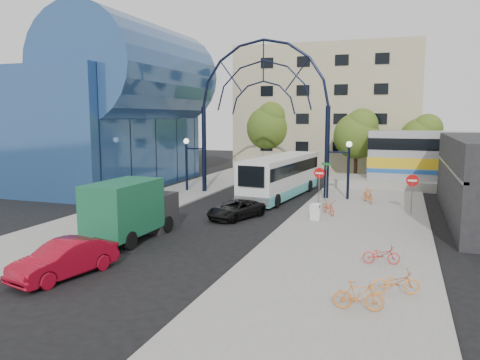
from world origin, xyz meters
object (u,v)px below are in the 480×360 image
at_px(green_truck, 133,209).
at_px(bike_far_c, 396,282).
at_px(gateway_arch, 263,86).
at_px(bike_near_b, 368,195).
at_px(do_not_enter_sign, 412,184).
at_px(tree_north_c, 423,137).
at_px(sandwich_board, 315,210).
at_px(stop_sign, 319,176).
at_px(red_sedan, 64,259).
at_px(bike_far_b, 359,296).
at_px(city_bus, 281,176).
at_px(bike_near_a, 329,207).
at_px(street_name_sign, 326,174).
at_px(tree_north_b, 270,125).
at_px(tree_north_a, 358,133).
at_px(black_suv, 236,209).
at_px(bike_far_a, 381,255).

relative_size(green_truck, bike_far_c, 3.68).
relative_size(gateway_arch, bike_far_c, 8.30).
bearing_deg(bike_far_c, bike_near_b, -10.64).
xyz_separation_m(do_not_enter_sign, tree_north_c, (1.12, 17.93, 2.30)).
relative_size(tree_north_c, bike_far_c, 3.95).
bearing_deg(sandwich_board, stop_sign, 97.57).
bearing_deg(red_sedan, bike_far_b, 14.21).
distance_m(stop_sign, city_bus, 3.83).
distance_m(bike_near_a, bike_far_b, 14.84).
relative_size(do_not_enter_sign, street_name_sign, 0.89).
height_order(sandwich_board, bike_far_b, sandwich_board).
bearing_deg(tree_north_b, red_sedan, -86.92).
bearing_deg(tree_north_b, bike_far_c, -67.70).
bearing_deg(tree_north_a, green_truck, -108.03).
bearing_deg(gateway_arch, city_bus, -2.85).
height_order(sandwich_board, red_sedan, red_sedan).
xyz_separation_m(green_truck, bike_near_a, (8.65, 8.76, -0.92)).
distance_m(street_name_sign, tree_north_c, 16.95).
bearing_deg(tree_north_b, stop_sign, -64.17).
bearing_deg(tree_north_c, street_name_sign, -114.31).
relative_size(sandwich_board, city_bus, 0.08).
xyz_separation_m(street_name_sign, city_bus, (-3.69, 1.32, -0.47)).
relative_size(city_bus, bike_far_c, 7.15).
bearing_deg(tree_north_b, black_suv, -79.11).
bearing_deg(tree_north_b, tree_north_a, -21.80).
xyz_separation_m(black_suv, red_sedan, (-2.74, -12.15, 0.14)).
bearing_deg(red_sedan, bike_far_a, 37.84).
distance_m(street_name_sign, tree_north_b, 19.81).
bearing_deg(tree_north_b, city_bus, -71.39).
xyz_separation_m(do_not_enter_sign, bike_far_a, (-1.31, -11.36, -1.46)).
xyz_separation_m(street_name_sign, tree_north_b, (-9.08, 17.33, 3.14)).
relative_size(tree_north_a, bike_far_b, 4.43).
bearing_deg(black_suv, bike_far_b, -34.94).
xyz_separation_m(bike_near_a, bike_near_b, (2.05, 4.96, 0.08)).
bearing_deg(street_name_sign, tree_north_c, 65.69).
xyz_separation_m(bike_near_b, bike_far_c, (2.18, -17.67, -0.12)).
bearing_deg(gateway_arch, bike_far_a, -57.74).
bearing_deg(gateway_arch, bike_near_b, -7.12).
bearing_deg(black_suv, city_bus, 105.33).
bearing_deg(red_sedan, bike_near_b, 76.09).
distance_m(gateway_arch, black_suv, 11.73).
bearing_deg(gateway_arch, tree_north_b, 103.68).
distance_m(tree_north_a, bike_near_a, 18.35).
height_order(red_sedan, bike_far_c, red_sedan).
distance_m(tree_north_c, green_truck, 32.32).
bearing_deg(red_sedan, bike_near_a, 74.61).
xyz_separation_m(tree_north_a, tree_north_b, (-10.00, 4.00, 0.66)).
bearing_deg(bike_far_b, bike_far_c, -35.64).
height_order(green_truck, bike_near_b, green_truck).
distance_m(tree_north_b, bike_far_b, 38.98).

